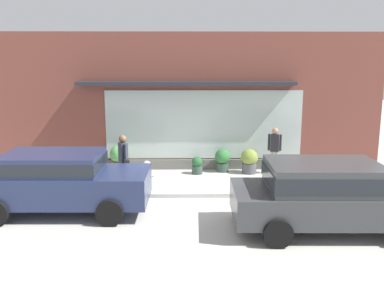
# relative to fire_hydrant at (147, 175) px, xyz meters

# --- Properties ---
(ground_plane) EXTENTS (60.00, 60.00, 0.00)m
(ground_plane) POSITION_rel_fire_hydrant_xyz_m (1.22, -0.60, -0.45)
(ground_plane) COLOR #B2AFA8
(curb_strip) EXTENTS (14.00, 0.24, 0.12)m
(curb_strip) POSITION_rel_fire_hydrant_xyz_m (1.22, -0.80, -0.39)
(curb_strip) COLOR #B2B2AD
(curb_strip) RESTS_ON ground_plane
(storefront) EXTENTS (14.00, 0.81, 4.86)m
(storefront) POSITION_rel_fire_hydrant_xyz_m (1.23, 2.58, 1.93)
(storefront) COLOR brown
(storefront) RESTS_ON ground_plane
(fire_hydrant) EXTENTS (0.40, 0.36, 0.88)m
(fire_hydrant) POSITION_rel_fire_hydrant_xyz_m (0.00, 0.00, 0.00)
(fire_hydrant) COLOR #B2B2B7
(fire_hydrant) RESTS_ON ground_plane
(pedestrian_with_handbag) EXTENTS (0.39, 0.59, 1.72)m
(pedestrian_with_handbag) POSITION_rel_fire_hydrant_xyz_m (-0.67, -0.26, 0.56)
(pedestrian_with_handbag) COLOR #9E9384
(pedestrian_with_handbag) RESTS_ON ground_plane
(pedestrian_passerby) EXTENTS (0.46, 0.26, 1.62)m
(pedestrian_passerby) POSITION_rel_fire_hydrant_xyz_m (4.25, 1.67, 0.49)
(pedestrian_passerby) COLOR #9E9384
(pedestrian_passerby) RESTS_ON ground_plane
(parked_car_dark_gray) EXTENTS (4.58, 2.16, 1.61)m
(parked_car_dark_gray) POSITION_rel_fire_hydrant_xyz_m (4.46, -3.25, 0.46)
(parked_car_dark_gray) COLOR #383A3D
(parked_car_dark_gray) RESTS_ON ground_plane
(parked_car_navy) EXTENTS (4.42, 2.05, 1.58)m
(parked_car_navy) POSITION_rel_fire_hydrant_xyz_m (-2.05, -2.02, 0.46)
(parked_car_navy) COLOR navy
(parked_car_navy) RESTS_ON ground_plane
(potted_plant_trailing_edge) EXTENTS (0.61, 0.61, 0.93)m
(potted_plant_trailing_edge) POSITION_rel_fire_hydrant_xyz_m (-1.20, 2.07, 0.05)
(potted_plant_trailing_edge) COLOR #9E6042
(potted_plant_trailing_edge) RESTS_ON ground_plane
(potted_plant_low_front) EXTENTS (0.59, 0.59, 0.86)m
(potted_plant_low_front) POSITION_rel_fire_hydrant_xyz_m (3.41, 1.77, 0.01)
(potted_plant_low_front) COLOR #4C4C51
(potted_plant_low_front) RESTS_ON ground_plane
(potted_plant_by_entrance) EXTENTS (0.37, 0.37, 0.60)m
(potted_plant_by_entrance) POSITION_rel_fire_hydrant_xyz_m (1.58, 1.71, -0.15)
(potted_plant_by_entrance) COLOR #33473D
(potted_plant_by_entrance) RESTS_ON ground_plane
(potted_plant_window_left) EXTENTS (0.54, 0.54, 0.82)m
(potted_plant_window_left) POSITION_rel_fire_hydrant_xyz_m (2.49, 2.00, -0.00)
(potted_plant_window_left) COLOR #33473D
(potted_plant_window_left) RESTS_ON ground_plane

